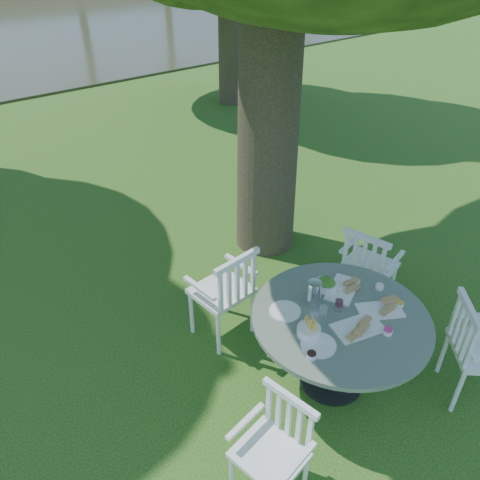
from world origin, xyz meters
name	(u,v)px	position (x,y,z in m)	size (l,w,h in m)	color
ground	(252,316)	(0.00, 0.00, 0.00)	(140.00, 140.00, 0.00)	#19400D
table	(339,329)	(0.01, -1.07, 0.63)	(1.43, 1.43, 0.77)	black
chair_ne	(366,264)	(0.97, -0.60, 0.56)	(0.55, 0.57, 0.96)	white
chair_nw	(228,290)	(-0.36, -0.07, 0.59)	(0.54, 0.51, 1.00)	white
chair_sw	(278,440)	(-1.00, -1.43, 0.51)	(0.47, 0.49, 0.86)	white
chair_se	(472,345)	(0.76, -1.82, 0.56)	(0.66, 0.66, 0.95)	white
tableware	(328,307)	(-0.03, -0.97, 0.82)	(1.09, 0.84, 0.24)	white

